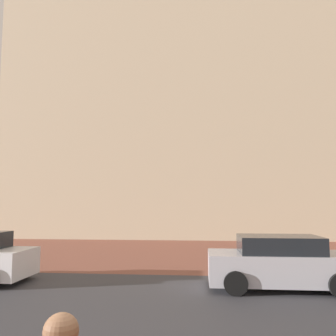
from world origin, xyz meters
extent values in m
plane|color=brown|center=(0.00, 10.00, 0.00)|extent=(120.00, 120.00, 0.00)
cube|color=#38383D|center=(0.00, 7.50, 0.00)|extent=(120.00, 6.07, 0.00)
cube|color=beige|center=(0.60, 27.96, 9.88)|extent=(28.49, 11.01, 19.76)
cube|color=beige|center=(-0.08, 27.96, 15.85)|extent=(5.82, 5.82, 31.70)
cylinder|color=beige|center=(-12.15, 23.96, 11.00)|extent=(2.80, 2.80, 22.01)
sphere|color=brown|center=(0.31, 0.32, 1.62)|extent=(0.22, 0.22, 0.22)
cube|color=#B2B2BC|center=(3.42, 8.83, 0.59)|extent=(4.08, 1.78, 0.84)
cube|color=black|center=(3.42, 8.83, 1.26)|extent=(2.28, 1.57, 0.49)
cylinder|color=black|center=(4.76, 9.72, 0.32)|extent=(0.64, 0.22, 0.64)
cylinder|color=black|center=(2.07, 9.72, 0.32)|extent=(0.64, 0.22, 0.64)
cylinder|color=black|center=(2.07, 7.94, 0.32)|extent=(0.64, 0.22, 0.64)
cylinder|color=black|center=(-4.87, 9.72, 0.32)|extent=(0.64, 0.22, 0.64)
camera|label=1|loc=(1.18, -1.90, 2.40)|focal=38.06mm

